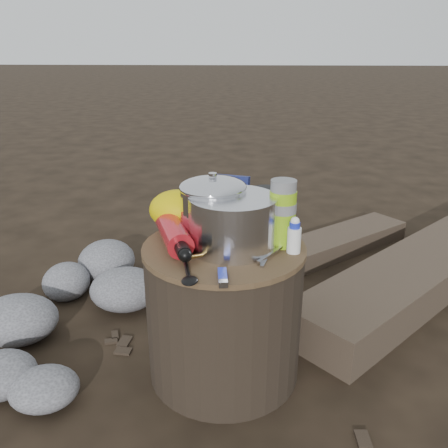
# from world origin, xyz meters

# --- Properties ---
(ground) EXTENTS (60.00, 60.00, 0.00)m
(ground) POSITION_xyz_m (0.00, 0.00, 0.00)
(ground) COLOR black
(ground) RESTS_ON ground
(stump) EXTENTS (0.45, 0.45, 0.42)m
(stump) POSITION_xyz_m (0.00, 0.00, 0.21)
(stump) COLOR black
(stump) RESTS_ON ground
(rock_ring) EXTENTS (0.41, 0.89, 0.18)m
(rock_ring) POSITION_xyz_m (-0.57, 0.16, 0.09)
(rock_ring) COLOR slate
(rock_ring) RESTS_ON ground
(log_main) EXTENTS (1.38, 1.43, 0.14)m
(log_main) POSITION_xyz_m (0.86, 0.67, 0.07)
(log_main) COLOR #423529
(log_main) RESTS_ON ground
(log_small) EXTENTS (0.96, 0.85, 0.09)m
(log_small) POSITION_xyz_m (0.38, 0.84, 0.05)
(log_small) COLOR #423529
(log_small) RESTS_ON ground
(foil_windscreen) EXTENTS (0.24, 0.24, 0.15)m
(foil_windscreen) POSITION_xyz_m (0.02, -0.01, 0.49)
(foil_windscreen) COLOR silver
(foil_windscreen) RESTS_ON stump
(camping_pot) EXTENTS (0.18, 0.18, 0.18)m
(camping_pot) POSITION_xyz_m (-0.03, 0.05, 0.51)
(camping_pot) COLOR silver
(camping_pot) RESTS_ON stump
(fuel_bottle) EXTENTS (0.17, 0.30, 0.07)m
(fuel_bottle) POSITION_xyz_m (-0.14, 0.01, 0.45)
(fuel_bottle) COLOR red
(fuel_bottle) RESTS_ON stump
(thermos) EXTENTS (0.07, 0.07, 0.18)m
(thermos) POSITION_xyz_m (0.16, 0.02, 0.51)
(thermos) COLOR #83B917
(thermos) RESTS_ON stump
(travel_mug) EXTENTS (0.08, 0.08, 0.12)m
(travel_mug) POSITION_xyz_m (0.11, 0.15, 0.48)
(travel_mug) COLOR black
(travel_mug) RESTS_ON stump
(stuff_sack) EXTENTS (0.18, 0.14, 0.12)m
(stuff_sack) POSITION_xyz_m (-0.15, 0.12, 0.47)
(stuff_sack) COLOR #D9BF02
(stuff_sack) RESTS_ON stump
(food_pouch) EXTENTS (0.12, 0.05, 0.15)m
(food_pouch) POSITION_xyz_m (0.00, 0.19, 0.49)
(food_pouch) COLOR navy
(food_pouch) RESTS_ON stump
(lighter) EXTENTS (0.03, 0.08, 0.02)m
(lighter) POSITION_xyz_m (0.01, -0.19, 0.42)
(lighter) COLOR #1F2FC7
(lighter) RESTS_ON stump
(pot_grabber) EXTENTS (0.08, 0.13, 0.01)m
(pot_grabber) POSITION_xyz_m (0.12, -0.07, 0.42)
(pot_grabber) COLOR #A0A0A5
(pot_grabber) RESTS_ON stump
(spork) EXTENTS (0.07, 0.16, 0.01)m
(spork) POSITION_xyz_m (-0.08, -0.15, 0.42)
(spork) COLOR black
(spork) RESTS_ON stump
(squeeze_bottle) EXTENTS (0.04, 0.04, 0.09)m
(squeeze_bottle) POSITION_xyz_m (0.19, -0.03, 0.46)
(squeeze_bottle) COLOR white
(squeeze_bottle) RESTS_ON stump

